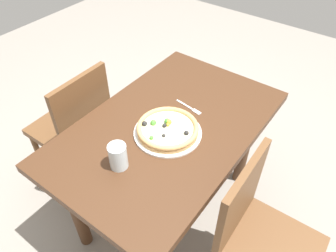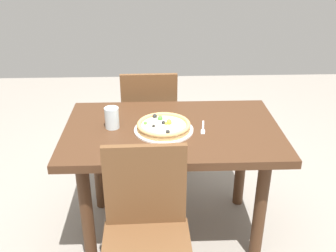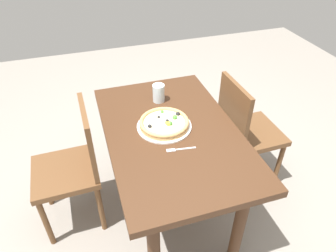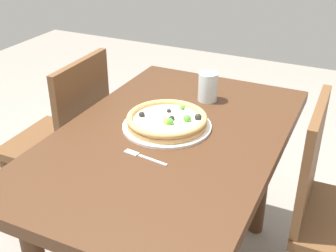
% 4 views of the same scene
% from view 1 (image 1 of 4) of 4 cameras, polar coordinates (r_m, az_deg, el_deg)
% --- Properties ---
extents(ground_plane, '(6.00, 6.00, 0.00)m').
position_cam_1_polar(ground_plane, '(2.14, 0.04, -14.13)').
color(ground_plane, gray).
extents(dining_table, '(1.22, 0.77, 0.72)m').
position_cam_1_polar(dining_table, '(1.66, 0.05, -2.58)').
color(dining_table, '#472B19').
rests_on(dining_table, ground).
extents(chair_near, '(0.41, 0.41, 0.88)m').
position_cam_1_polar(chair_near, '(2.01, -16.24, 0.01)').
color(chair_near, brown).
rests_on(chair_near, ground).
extents(chair_far, '(0.41, 0.41, 0.88)m').
position_cam_1_polar(chair_far, '(1.54, 15.86, -18.63)').
color(chair_far, brown).
rests_on(chair_far, ground).
extents(plate, '(0.33, 0.33, 0.01)m').
position_cam_1_polar(plate, '(1.54, -0.06, -1.15)').
color(plate, white).
rests_on(plate, dining_table).
extents(pizza, '(0.30, 0.30, 0.05)m').
position_cam_1_polar(pizza, '(1.52, -0.09, -0.46)').
color(pizza, tan).
rests_on(pizza, plate).
extents(fork, '(0.04, 0.17, 0.00)m').
position_cam_1_polar(fork, '(1.68, 4.03, 3.22)').
color(fork, silver).
rests_on(fork, dining_table).
extents(drinking_glass, '(0.08, 0.08, 0.12)m').
position_cam_1_polar(drinking_glass, '(1.37, -8.94, -5.38)').
color(drinking_glass, silver).
rests_on(drinking_glass, dining_table).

